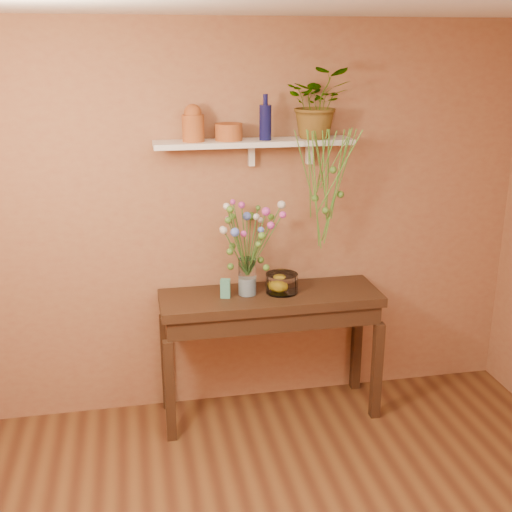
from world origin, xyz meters
name	(u,v)px	position (x,y,z in m)	size (l,w,h in m)	color
room	(330,349)	(0.00, 0.00, 1.35)	(4.04, 4.04, 2.70)	brown
sideboard	(270,312)	(0.14, 1.74, 0.78)	(1.50, 0.48, 0.91)	#382113
wall_shelf	(255,143)	(0.06, 1.87, 1.92)	(1.30, 0.24, 0.19)	white
terracotta_jug	(193,124)	(-0.34, 1.87, 2.05)	(0.16, 0.16, 0.23)	#9A4B1A
terracotta_pot	(229,132)	(-0.11, 1.88, 1.99)	(0.18, 0.18, 0.11)	#9A4B1A
blue_bottle	(265,121)	(0.12, 1.85, 2.06)	(0.08, 0.08, 0.29)	#0E0F40
spider_plant	(318,103)	(0.47, 1.87, 2.17)	(0.41, 0.36, 0.46)	#497529
plant_fronds	(327,184)	(0.51, 1.72, 1.66)	(0.43, 0.25, 0.82)	#497529
glass_vase	(247,279)	(-0.02, 1.76, 1.02)	(0.12, 0.12, 0.25)	white
bouquet	(249,230)	(-0.01, 1.75, 1.37)	(0.44, 0.45, 0.51)	#386B28
glass_bowl	(282,284)	(0.22, 1.75, 0.97)	(0.22, 0.22, 0.13)	white
lemon	(279,285)	(0.21, 1.77, 0.96)	(0.09, 0.09, 0.09)	yellow
carton	(225,288)	(-0.17, 1.73, 0.98)	(0.06, 0.05, 0.13)	teal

